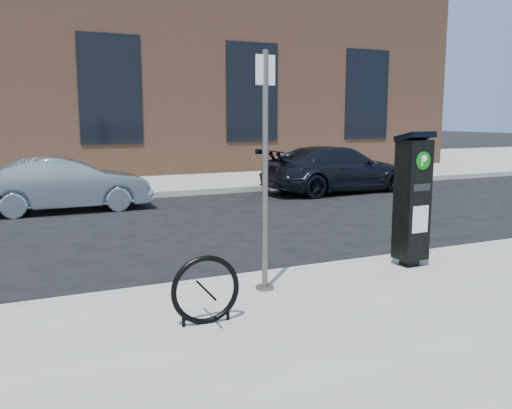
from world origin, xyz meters
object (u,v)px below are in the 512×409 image
sign_pole (265,174)px  car_dark (337,169)px  car_silver (66,184)px  bike_rack (206,290)px  parking_kiosk (412,198)px

sign_pole → car_dark: sign_pole is taller
sign_pole → car_silver: bearing=95.0°
bike_rack → parking_kiosk: bearing=17.0°
sign_pole → car_silver: 7.64m
car_silver → bike_rack: bearing=-176.4°
parking_kiosk → sign_pole: sign_pole is taller
parking_kiosk → car_silver: size_ratio=0.48×
bike_rack → car_dark: (6.88, 8.27, 0.17)m
sign_pole → car_dark: (5.90, 7.55, -0.83)m
parking_kiosk → car_dark: 8.30m
car_dark → parking_kiosk: bearing=150.3°
parking_kiosk → sign_pole: 2.26m
parking_kiosk → bike_rack: 3.35m
bike_rack → car_dark: 10.76m
sign_pole → bike_rack: 1.57m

